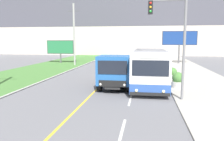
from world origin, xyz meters
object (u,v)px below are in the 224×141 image
(city_bus, at_px, (149,70))
(planter_round_second, at_px, (172,74))
(car_distant, at_px, (149,59))
(dump_truck, at_px, (116,72))
(traffic_light_mast, at_px, (174,34))
(planter_round_near, at_px, (178,81))
(billboard_small, at_px, (60,48))
(utility_pole_far, at_px, (74,34))
(billboard_large, at_px, (180,39))

(city_bus, distance_m, planter_round_second, 4.95)
(car_distant, bearing_deg, dump_truck, -97.80)
(traffic_light_mast, bearing_deg, planter_round_near, 76.82)
(traffic_light_mast, relative_size, billboard_small, 1.43)
(car_distant, bearing_deg, billboard_small, -169.25)
(utility_pole_far, bearing_deg, billboard_large, 15.85)
(car_distant, distance_m, billboard_small, 14.83)
(dump_truck, bearing_deg, utility_pole_far, 119.10)
(dump_truck, distance_m, planter_round_near, 4.85)
(car_distant, distance_m, billboard_large, 5.80)
(dump_truck, relative_size, traffic_light_mast, 1.05)
(dump_truck, relative_size, billboard_small, 1.50)
(city_bus, xyz_separation_m, dump_truck, (-2.53, 0.07, -0.24))
(billboard_small, height_order, planter_round_near, billboard_small)
(utility_pole_far, relative_size, billboard_small, 2.00)
(car_distant, bearing_deg, planter_round_second, -83.11)
(car_distant, distance_m, traffic_light_mast, 23.66)
(dump_truck, xyz_separation_m, planter_round_near, (4.75, 0.69, -0.69))
(planter_round_near, bearing_deg, dump_truck, -171.70)
(traffic_light_mast, relative_size, billboard_large, 1.20)
(car_distant, height_order, planter_round_second, car_distant)
(city_bus, distance_m, car_distant, 20.56)
(planter_round_near, bearing_deg, planter_round_second, 89.77)
(billboard_small, distance_m, planter_round_near, 23.73)
(traffic_light_mast, height_order, billboard_small, traffic_light_mast)
(city_bus, bearing_deg, dump_truck, 178.39)
(billboard_small, bearing_deg, car_distant, 10.75)
(billboard_small, bearing_deg, planter_round_near, -46.07)
(billboard_large, distance_m, planter_round_near, 19.24)
(billboard_large, relative_size, planter_round_second, 4.83)
(billboard_small, bearing_deg, city_bus, -51.44)
(utility_pole_far, height_order, traffic_light_mast, utility_pole_far)
(city_bus, distance_m, billboard_large, 20.28)
(utility_pole_far, bearing_deg, city_bus, -54.16)
(dump_truck, xyz_separation_m, car_distant, (2.80, 20.47, -0.60))
(planter_round_second, bearing_deg, car_distant, 96.89)
(city_bus, relative_size, car_distant, 1.42)
(billboard_small, height_order, planter_round_second, billboard_small)
(city_bus, xyz_separation_m, utility_pole_far, (-10.85, 15.02, 3.06))
(billboard_large, bearing_deg, dump_truck, -111.10)
(car_distant, distance_m, planter_round_second, 16.34)
(billboard_large, bearing_deg, utility_pole_far, -164.15)
(billboard_large, bearing_deg, car_distant, 167.76)
(dump_truck, xyz_separation_m, billboard_large, (7.50, 19.45, 2.63))
(city_bus, height_order, traffic_light_mast, traffic_light_mast)
(billboard_large, xyz_separation_m, planter_round_second, (-2.74, -15.20, -3.36))
(traffic_light_mast, distance_m, billboard_small, 25.90)
(dump_truck, bearing_deg, planter_round_second, 41.68)
(dump_truck, xyz_separation_m, planter_round_second, (4.76, 4.24, -0.72))
(billboard_large, distance_m, planter_round_second, 15.81)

